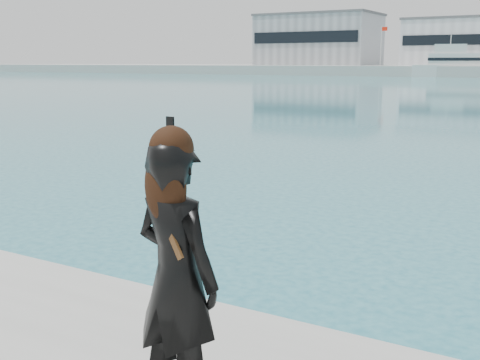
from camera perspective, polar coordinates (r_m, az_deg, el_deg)
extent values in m
cube|color=gray|center=(142.93, 7.46, 12.95)|extent=(26.00, 16.00, 11.00)
cube|color=black|center=(135.56, 6.07, 13.32)|extent=(24.70, 0.20, 2.42)
cube|color=#59595B|center=(143.23, 7.52, 15.25)|extent=(26.52, 16.32, 0.50)
cube|color=silver|center=(133.25, 20.88, 12.04)|extent=(24.00, 15.00, 9.00)
cube|color=black|center=(125.80, 20.27, 12.38)|extent=(22.80, 0.20, 1.98)
cube|color=#59595B|center=(133.47, 21.03, 14.07)|extent=(24.48, 15.30, 0.50)
cylinder|color=silver|center=(130.33, 13.22, 12.28)|extent=(0.16, 0.16, 8.00)
cube|color=red|center=(130.28, 13.55, 13.76)|extent=(1.20, 0.04, 0.80)
cube|color=silver|center=(118.31, 20.10, 9.67)|extent=(17.25, 8.07, 2.22)
cube|color=silver|center=(118.28, 19.72, 10.73)|extent=(9.86, 5.77, 2.03)
cube|color=silver|center=(118.29, 19.32, 11.65)|extent=(6.09, 4.26, 1.66)
cube|color=black|center=(118.28, 19.72, 10.73)|extent=(10.06, 5.90, 0.55)
cylinder|color=silver|center=(118.33, 19.38, 12.50)|extent=(0.15, 0.15, 1.85)
imported|color=black|center=(3.46, -6.01, -9.30)|extent=(0.64, 0.48, 1.60)
sphere|color=black|center=(3.26, -6.53, 3.01)|extent=(0.25, 0.25, 0.25)
ellipsoid|color=black|center=(3.27, -7.09, -0.61)|extent=(0.27, 0.14, 0.43)
cylinder|color=tan|center=(3.52, -7.51, 1.82)|extent=(0.11, 0.20, 0.35)
cylinder|color=white|center=(3.53, -7.09, 4.13)|extent=(0.10, 0.10, 0.03)
cube|color=black|center=(3.55, -6.63, 5.05)|extent=(0.06, 0.02, 0.12)
cube|color=#4C2D14|center=(3.29, -6.84, -4.56)|extent=(0.22, 0.05, 0.33)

